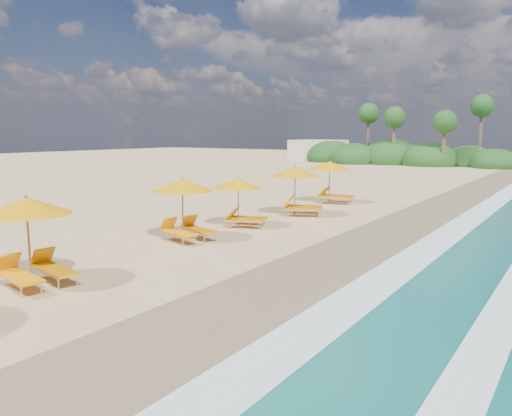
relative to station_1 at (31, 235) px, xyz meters
name	(u,v)px	position (x,y,z in m)	size (l,w,h in m)	color
ground	(256,241)	(1.82, 7.50, -1.29)	(160.00, 160.00, 0.00)	#D8B17F
wet_sand	(361,256)	(5.82, 7.50, -1.29)	(4.00, 160.00, 0.01)	#877250
surf_foam	(450,268)	(8.52, 7.50, -1.27)	(4.00, 160.00, 0.01)	white
station_1	(31,235)	(0.00, 0.00, 0.00)	(2.76, 2.64, 2.31)	olive
station_2	(185,205)	(-0.40, 6.21, -0.02)	(2.87, 2.80, 2.28)	olive
station_3	(242,199)	(-0.24, 9.50, -0.15)	(2.66, 2.63, 2.05)	olive
station_4	(299,187)	(0.32, 13.31, 0.03)	(3.11, 3.11, 2.36)	olive
station_5	(333,179)	(-0.15, 17.96, 0.03)	(2.84, 2.71, 2.36)	olive
treeline	(398,156)	(-8.12, 53.01, -0.30)	(25.80, 8.80, 9.74)	#163D14
beach_building	(318,150)	(-20.18, 55.50, 0.11)	(7.00, 5.00, 2.80)	beige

